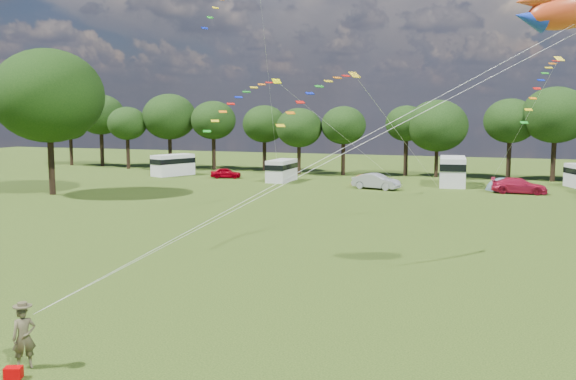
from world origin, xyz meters
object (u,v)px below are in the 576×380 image
(campervan_a, at_px, (173,164))
(campervan_c, at_px, (452,170))
(tent_greyblue, at_px, (502,190))
(car_b, at_px, (376,181))
(car_c, at_px, (519,186))
(campervan_b, at_px, (282,170))
(big_tree, at_px, (48,96))
(fish_kite, at_px, (563,9))
(tent_orange, at_px, (364,185))
(kite_flyer, at_px, (24,337))
(car_a, at_px, (226,173))

(campervan_a, bearing_deg, campervan_c, -66.06)
(campervan_a, distance_m, tent_greyblue, 37.38)
(car_b, relative_size, car_c, 0.90)
(campervan_b, bearing_deg, big_tree, 137.90)
(tent_greyblue, xyz_separation_m, fish_kite, (2.30, -38.20, 11.54))
(campervan_a, distance_m, tent_orange, 23.72)
(tent_orange, xyz_separation_m, fish_kite, (16.00, -38.21, 11.54))
(tent_orange, height_order, fish_kite, fish_kite)
(campervan_c, height_order, kite_flyer, campervan_c)
(campervan_c, distance_m, tent_orange, 9.17)
(car_a, distance_m, tent_orange, 16.47)
(kite_flyer, bearing_deg, car_a, 61.38)
(big_tree, distance_m, car_b, 31.79)
(fish_kite, bearing_deg, car_a, 105.21)
(tent_greyblue, bearing_deg, car_b, -164.52)
(car_a, bearing_deg, campervan_b, -112.83)
(car_a, distance_m, car_b, 18.90)
(campervan_b, bearing_deg, kite_flyer, -167.93)
(fish_kite, bearing_deg, campervan_a, 110.46)
(car_b, distance_m, kite_flyer, 47.18)
(campervan_c, xyz_separation_m, tent_orange, (-8.73, -2.33, -1.56))
(car_b, relative_size, tent_greyblue, 1.25)
(campervan_c, bearing_deg, car_b, 123.91)
(fish_kite, bearing_deg, kite_flyer, -165.44)
(campervan_c, bearing_deg, car_a, 86.79)
(campervan_a, distance_m, campervan_c, 32.33)
(kite_flyer, bearing_deg, campervan_a, 67.96)
(big_tree, relative_size, campervan_c, 2.13)
(car_a, relative_size, kite_flyer, 1.85)
(car_b, bearing_deg, tent_orange, 43.53)
(big_tree, xyz_separation_m, kite_flyer, (26.24, -33.36, -8.07))
(car_c, bearing_deg, car_b, 95.19)
(tent_greyblue, bearing_deg, campervan_b, 179.16)
(big_tree, bearing_deg, kite_flyer, -51.81)
(big_tree, height_order, campervan_b, big_tree)
(car_b, xyz_separation_m, tent_greyblue, (11.78, 3.26, -0.75))
(tent_greyblue, xyz_separation_m, kite_flyer, (-12.97, -50.43, 0.93))
(tent_orange, bearing_deg, campervan_c, 14.92)
(car_b, bearing_deg, fish_kite, -144.90)
(car_c, distance_m, fish_kite, 37.66)
(car_a, relative_size, campervan_c, 0.56)
(car_a, height_order, campervan_a, campervan_a)
(car_a, distance_m, campervan_b, 7.24)
(big_tree, bearing_deg, tent_greyblue, 23.52)
(big_tree, relative_size, campervan_b, 2.74)
(campervan_a, relative_size, tent_orange, 1.79)
(big_tree, height_order, car_b, big_tree)
(car_c, distance_m, campervan_a, 39.02)
(tent_greyblue, height_order, kite_flyer, kite_flyer)
(campervan_a, xyz_separation_m, campervan_c, (32.33, 0.39, 0.24))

